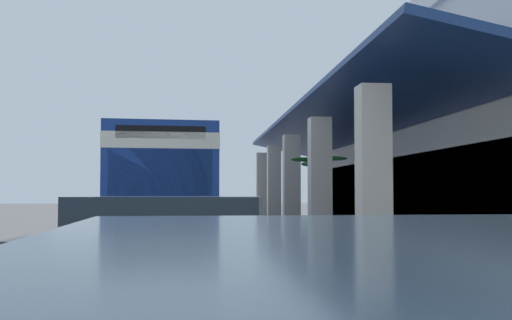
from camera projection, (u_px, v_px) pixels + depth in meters
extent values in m
plane|color=#38383A|center=(335.00, 237.00, 21.28)|extent=(120.00, 120.00, 0.00)
cube|color=#9E998E|center=(252.00, 235.00, 21.51)|extent=(30.83, 0.50, 0.12)
cube|color=beige|center=(262.00, 187.00, 31.94)|extent=(0.55, 0.55, 3.45)
cube|color=beige|center=(274.00, 187.00, 26.82)|extent=(0.55, 0.55, 3.45)
cube|color=beige|center=(292.00, 186.00, 21.71)|extent=(0.55, 0.55, 3.45)
cube|color=beige|center=(320.00, 184.00, 16.60)|extent=(0.55, 0.55, 3.45)
cube|color=beige|center=(373.00, 181.00, 11.48)|extent=(0.55, 0.55, 3.45)
cube|color=navy|center=(330.00, 125.00, 21.93)|extent=(25.69, 3.16, 0.82)
cube|color=#19232D|center=(377.00, 195.00, 21.96)|extent=(21.58, 0.08, 2.40)
cube|color=navy|center=(154.00, 185.00, 19.19)|extent=(11.20, 3.61, 2.75)
cube|color=silver|center=(154.00, 154.00, 19.23)|extent=(11.22, 3.64, 0.36)
cube|color=#19232D|center=(153.00, 178.00, 19.49)|extent=(9.45, 3.47, 0.90)
cube|color=#19232D|center=(161.00, 177.00, 13.82)|extent=(0.28, 2.24, 1.20)
cube|color=black|center=(161.00, 132.00, 13.86)|extent=(0.25, 1.93, 0.28)
cube|color=black|center=(160.00, 242.00, 13.63)|extent=(0.44, 2.46, 0.24)
cube|color=silver|center=(202.00, 227.00, 13.89)|extent=(0.08, 0.24, 0.16)
cube|color=silver|center=(118.00, 228.00, 13.56)|extent=(0.08, 0.24, 0.16)
cube|color=silver|center=(153.00, 139.00, 20.73)|extent=(2.56, 2.01, 0.24)
cylinder|color=black|center=(209.00, 233.00, 15.80)|extent=(1.00, 0.30, 1.00)
cylinder|color=black|center=(104.00, 234.00, 15.33)|extent=(1.00, 0.30, 1.00)
cylinder|color=black|center=(188.00, 221.00, 22.39)|extent=(1.00, 0.30, 1.00)
cylinder|color=black|center=(113.00, 221.00, 21.91)|extent=(1.00, 0.30, 1.00)
cube|color=#232328|center=(184.00, 262.00, 8.51)|extent=(2.35, 4.60, 0.66)
cube|color=#19232D|center=(169.00, 217.00, 8.55)|extent=(1.89, 2.65, 0.54)
cylinder|color=black|center=(295.00, 275.00, 9.34)|extent=(0.64, 0.22, 0.64)
cylinder|color=black|center=(298.00, 295.00, 7.54)|extent=(0.64, 0.22, 0.64)
cylinder|color=black|center=(93.00, 274.00, 9.46)|extent=(0.64, 0.22, 0.64)
cylinder|color=black|center=(48.00, 293.00, 7.66)|extent=(0.64, 0.22, 0.64)
cube|color=brown|center=(316.00, 235.00, 18.20)|extent=(0.87, 0.87, 0.56)
cylinder|color=#332319|center=(316.00, 225.00, 18.21)|extent=(0.74, 0.74, 0.02)
cylinder|color=brown|center=(316.00, 196.00, 18.25)|extent=(0.16, 0.16, 1.70)
ellipsoid|color=#1E6028|center=(324.00, 158.00, 17.80)|extent=(1.09, 0.46, 0.19)
ellipsoid|color=#1E6028|center=(332.00, 158.00, 18.33)|extent=(0.24, 0.93, 0.18)
ellipsoid|color=#1E6028|center=(308.00, 164.00, 18.79)|extent=(1.05, 0.45, 0.19)
ellipsoid|color=#1E6028|center=(303.00, 160.00, 18.25)|extent=(0.25, 0.73, 0.17)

